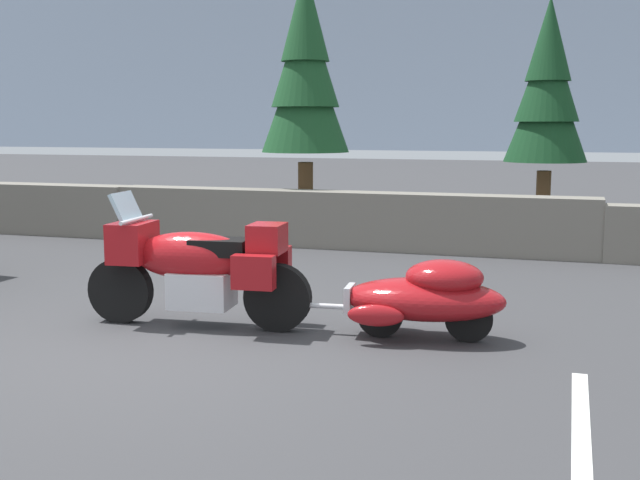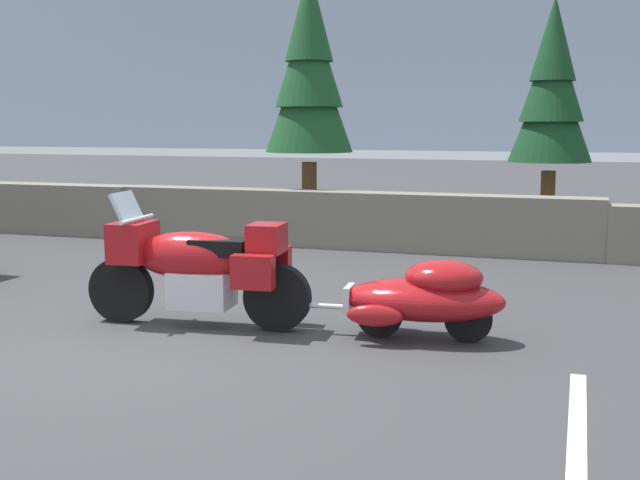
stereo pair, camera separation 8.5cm
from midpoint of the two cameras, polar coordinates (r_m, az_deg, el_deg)
ground_plane at (r=7.40m, az=-11.31°, el=-7.47°), size 80.00×80.00×0.00m
stone_guard_wall at (r=13.01m, az=-0.52°, el=1.49°), size 24.00×0.62×0.92m
distant_ridgeline at (r=102.46m, az=16.62°, el=11.31°), size 240.00×80.00×16.00m
touring_motorcycle at (r=7.90m, az=-8.63°, el=-1.78°), size 2.31×0.87×1.33m
car_shaped_trailer at (r=7.43m, az=7.92°, el=-4.05°), size 2.22×0.86×0.76m
pine_tree_secondary at (r=14.34m, az=16.57°, el=10.42°), size 1.42×1.42×4.17m
pine_tree_far_right at (r=13.89m, az=-0.61°, el=12.16°), size 1.52×1.52×4.68m
parking_stripe_marker at (r=5.08m, az=18.51°, el=-15.16°), size 0.12×3.60×0.01m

